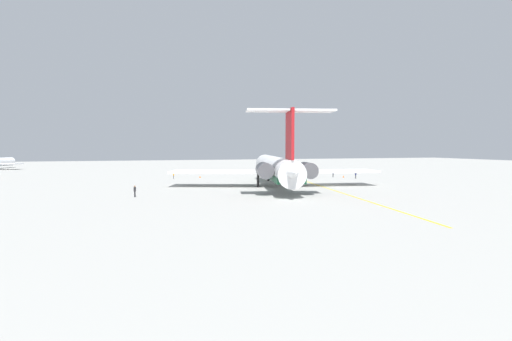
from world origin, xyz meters
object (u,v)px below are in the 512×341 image
ground_crew_near_tail (356,174)px  ground_crew_starboard (135,190)px  ground_crew_near_nose (174,174)px  safety_cone_wingtip (200,177)px  ground_crew_portside (333,173)px  main_jetliner (276,168)px  safety_cone_nose (343,176)px

ground_crew_near_tail → ground_crew_starboard: 57.54m
ground_crew_near_nose → safety_cone_wingtip: size_ratio=3.09×
ground_crew_portside → safety_cone_wingtip: size_ratio=3.26×
ground_crew_portside → safety_cone_wingtip: 33.98m
main_jetliner → ground_crew_starboard: size_ratio=25.39×
ground_crew_near_nose → ground_crew_portside: bearing=-9.2°
ground_crew_portside → safety_cone_nose: (-1.91, -1.92, -0.86)m
ground_crew_near_nose → ground_crew_portside: size_ratio=0.95×
main_jetliner → ground_crew_portside: main_jetliner is taller
ground_crew_portside → safety_cone_nose: size_ratio=3.26×
ground_crew_near_nose → ground_crew_starboard: 36.91m
safety_cone_nose → safety_cone_wingtip: size_ratio=1.00×
safety_cone_nose → main_jetliner: bearing=126.3°
ground_crew_near_tail → safety_cone_wingtip: bearing=64.4°
main_jetliner → safety_cone_wingtip: bearing=32.5°
safety_cone_nose → safety_cone_wingtip: (9.79, 34.96, 0.00)m
ground_crew_portside → ground_crew_near_nose: bearing=-54.4°
ground_crew_portside → safety_cone_wingtip: ground_crew_portside is taller
ground_crew_near_tail → safety_cone_nose: bearing=9.6°
ground_crew_portside → ground_crew_starboard: size_ratio=0.98×
ground_crew_portside → safety_cone_nose: bearing=90.0°
ground_crew_starboard → safety_cone_nose: (27.09, -51.74, -0.89)m
main_jetliner → ground_crew_portside: (20.28, -23.10, -2.60)m
main_jetliner → ground_crew_near_tail: size_ratio=27.08×
ground_crew_near_nose → ground_crew_near_tail: 44.53m
main_jetliner → ground_crew_starboard: 28.23m
main_jetliner → safety_cone_nose: size_ratio=84.66×
ground_crew_near_tail → ground_crew_starboard: bearing=109.1°
ground_crew_near_tail → safety_cone_wingtip: 38.63m
safety_cone_wingtip → ground_crew_near_nose: bearing=101.6°
ground_crew_portside → safety_cone_nose: ground_crew_portside is taller
ground_crew_near_tail → ground_crew_portside: (6.09, 2.96, 0.05)m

